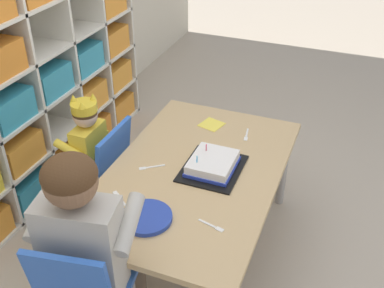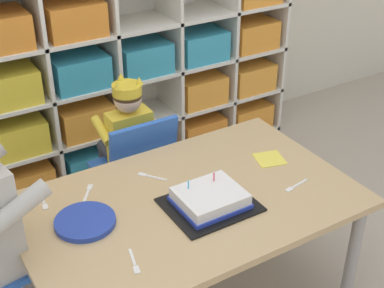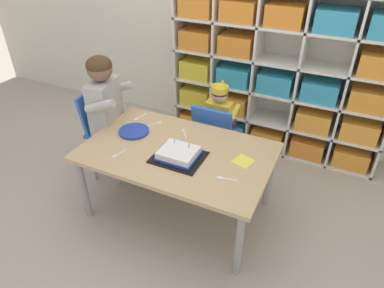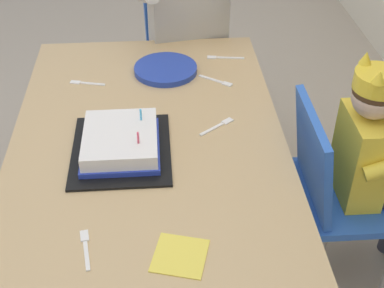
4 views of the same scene
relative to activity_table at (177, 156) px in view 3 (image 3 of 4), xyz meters
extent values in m
plane|color=tan|center=(0.00, 0.00, -0.50)|extent=(16.00, 16.00, 0.00)
cube|color=silver|center=(0.39, 1.35, 0.23)|extent=(1.93, 0.01, 1.46)
cube|color=silver|center=(-0.56, 1.19, 0.23)|extent=(0.02, 0.33, 1.46)
cube|color=silver|center=(-0.18, 1.19, 0.23)|extent=(0.02, 0.33, 1.46)
cube|color=silver|center=(0.20, 1.19, 0.23)|extent=(0.02, 0.33, 1.46)
cube|color=silver|center=(0.58, 1.19, 0.23)|extent=(0.02, 0.33, 1.46)
cube|color=silver|center=(0.96, 1.19, 0.23)|extent=(0.02, 0.33, 1.46)
cube|color=silver|center=(0.39, 1.19, -0.49)|extent=(1.93, 0.33, 0.02)
cube|color=silver|center=(0.39, 1.19, -0.21)|extent=(1.93, 0.33, 0.02)
cube|color=silver|center=(0.39, 1.19, 0.08)|extent=(1.93, 0.33, 0.02)
cube|color=silver|center=(0.39, 1.19, 0.37)|extent=(1.93, 0.33, 0.02)
cube|color=silver|center=(0.39, 1.19, 0.66)|extent=(1.93, 0.33, 0.02)
cube|color=orange|center=(-0.37, 1.17, -0.40)|extent=(0.30, 0.26, 0.17)
cube|color=teal|center=(0.01, 1.17, -0.40)|extent=(0.30, 0.26, 0.17)
cube|color=orange|center=(0.39, 1.17, -0.40)|extent=(0.30, 0.26, 0.17)
cube|color=orange|center=(0.77, 1.17, -0.40)|extent=(0.30, 0.26, 0.17)
cube|color=orange|center=(1.15, 1.17, -0.40)|extent=(0.30, 0.26, 0.17)
cube|color=yellow|center=(-0.37, 1.17, -0.11)|extent=(0.30, 0.26, 0.17)
cube|color=orange|center=(0.01, 1.17, -0.11)|extent=(0.30, 0.26, 0.17)
cube|color=orange|center=(0.77, 1.17, -0.11)|extent=(0.30, 0.26, 0.17)
cube|color=orange|center=(1.15, 1.17, -0.11)|extent=(0.30, 0.26, 0.17)
cube|color=yellow|center=(-0.37, 1.17, 0.18)|extent=(0.30, 0.26, 0.17)
cube|color=teal|center=(0.01, 1.17, 0.18)|extent=(0.30, 0.26, 0.17)
cube|color=teal|center=(0.39, 1.17, 0.18)|extent=(0.30, 0.26, 0.17)
cube|color=teal|center=(0.77, 1.17, 0.18)|extent=(0.30, 0.26, 0.17)
cube|color=orange|center=(1.15, 1.17, 0.18)|extent=(0.30, 0.26, 0.17)
cube|color=orange|center=(-0.37, 1.17, 0.47)|extent=(0.30, 0.26, 0.17)
cube|color=orange|center=(0.01, 1.17, 0.47)|extent=(0.30, 0.26, 0.17)
cube|color=orange|center=(1.15, 1.17, 0.47)|extent=(0.30, 0.26, 0.17)
cube|color=orange|center=(-0.37, 1.17, 0.75)|extent=(0.30, 0.26, 0.17)
cube|color=orange|center=(0.01, 1.17, 0.75)|extent=(0.30, 0.26, 0.17)
cube|color=orange|center=(0.39, 1.17, 0.75)|extent=(0.30, 0.26, 0.17)
cube|color=teal|center=(0.77, 1.17, 0.75)|extent=(0.30, 0.26, 0.17)
cube|color=tan|center=(0.00, 0.00, 0.04)|extent=(1.31, 0.82, 0.03)
cylinder|color=#9E9993|center=(-0.59, -0.35, -0.24)|extent=(0.05, 0.05, 0.53)
cylinder|color=#9E9993|center=(0.59, -0.35, -0.24)|extent=(0.05, 0.05, 0.53)
cylinder|color=#9E9993|center=(-0.59, 0.35, -0.24)|extent=(0.05, 0.05, 0.53)
cylinder|color=#9E9993|center=(0.59, 0.35, -0.24)|extent=(0.05, 0.05, 0.53)
cube|color=blue|center=(0.05, 0.63, -0.16)|extent=(0.37, 0.30, 0.03)
cube|color=blue|center=(0.05, 0.49, 0.00)|extent=(0.34, 0.07, 0.30)
cylinder|color=gray|center=(0.21, 0.75, -0.34)|extent=(0.02, 0.02, 0.33)
cylinder|color=gray|center=(-0.10, 0.75, -0.34)|extent=(0.02, 0.02, 0.33)
cylinder|color=gray|center=(0.21, 0.51, -0.34)|extent=(0.02, 0.02, 0.33)
cylinder|color=gray|center=(-0.10, 0.51, -0.34)|extent=(0.02, 0.02, 0.33)
cube|color=yellow|center=(0.05, 0.64, -0.01)|extent=(0.21, 0.11, 0.29)
sphere|color=#DBB293|center=(0.05, 0.64, 0.21)|extent=(0.13, 0.13, 0.13)
ellipsoid|color=#472D19|center=(0.05, 0.64, 0.23)|extent=(0.14, 0.14, 0.10)
cylinder|color=yellow|center=(0.05, 0.64, 0.26)|extent=(0.14, 0.14, 0.05)
cone|color=yellow|center=(0.05, 0.70, 0.30)|extent=(0.04, 0.04, 0.04)
cone|color=yellow|center=(0.11, 0.61, 0.30)|extent=(0.04, 0.04, 0.04)
cone|color=yellow|center=(0.00, 0.62, 0.30)|extent=(0.04, 0.04, 0.04)
cylinder|color=#33333D|center=(0.12, 0.75, -0.12)|extent=(0.07, 0.21, 0.07)
cylinder|color=#33333D|center=(-0.01, 0.75, -0.12)|extent=(0.07, 0.21, 0.07)
cylinder|color=#33333D|center=(0.12, 0.85, -0.33)|extent=(0.06, 0.06, 0.35)
cylinder|color=#33333D|center=(-0.01, 0.85, -0.33)|extent=(0.06, 0.06, 0.35)
cylinder|color=yellow|center=(0.18, 0.68, 0.06)|extent=(0.05, 0.17, 0.10)
cylinder|color=yellow|center=(-0.07, 0.68, 0.06)|extent=(0.05, 0.17, 0.10)
cube|color=blue|center=(-0.73, 0.17, -0.06)|extent=(0.34, 0.38, 0.03)
cube|color=blue|center=(-0.86, 0.15, 0.11)|extent=(0.12, 0.32, 0.31)
cylinder|color=gray|center=(-0.59, 0.05, -0.29)|extent=(0.02, 0.02, 0.43)
cylinder|color=gray|center=(-0.64, 0.32, -0.29)|extent=(0.02, 0.02, 0.43)
cylinder|color=gray|center=(-0.81, 0.01, -0.29)|extent=(0.02, 0.02, 0.43)
cylinder|color=gray|center=(-0.86, 0.29, -0.29)|extent=(0.02, 0.02, 0.43)
cube|color=#B2ADA3|center=(-0.73, 0.17, 0.16)|extent=(0.21, 0.32, 0.42)
sphere|color=brown|center=(-0.73, 0.17, 0.47)|extent=(0.19, 0.19, 0.19)
ellipsoid|color=#472D19|center=(-0.73, 0.17, 0.50)|extent=(0.19, 0.19, 0.14)
cylinder|color=brown|center=(-0.56, 0.11, -0.02)|extent=(0.31, 0.15, 0.10)
cylinder|color=brown|center=(-0.60, 0.28, -0.02)|extent=(0.31, 0.15, 0.10)
cylinder|color=brown|center=(-0.42, 0.13, -0.28)|extent=(0.08, 0.08, 0.45)
cylinder|color=brown|center=(-0.45, 0.31, -0.28)|extent=(0.08, 0.08, 0.45)
cylinder|color=#B2ADA3|center=(-0.64, 0.01, 0.25)|extent=(0.25, 0.11, 0.14)
cylinder|color=#B2ADA3|center=(-0.70, 0.35, 0.25)|extent=(0.25, 0.11, 0.14)
cube|color=black|center=(0.05, -0.08, 0.06)|extent=(0.34, 0.28, 0.01)
cube|color=white|center=(0.05, -0.08, 0.09)|extent=(0.24, 0.21, 0.06)
cube|color=#283DB2|center=(0.05, -0.08, 0.07)|extent=(0.25, 0.22, 0.02)
cylinder|color=#E54C66|center=(0.10, -0.02, 0.14)|extent=(0.01, 0.01, 0.04)
cylinder|color=#4CB2E5|center=(-0.01, -0.02, 0.14)|extent=(0.01, 0.01, 0.04)
cylinder|color=#233DA3|center=(-0.40, 0.07, 0.06)|extent=(0.22, 0.22, 0.02)
cube|color=#F4DB4C|center=(0.46, 0.07, 0.06)|extent=(0.15, 0.15, 0.00)
cube|color=white|center=(-0.33, -0.19, 0.06)|extent=(0.03, 0.09, 0.00)
cube|color=white|center=(-0.35, -0.25, 0.06)|extent=(0.03, 0.04, 0.00)
cube|color=white|center=(-0.04, 0.19, 0.06)|extent=(0.06, 0.08, 0.00)
cube|color=white|center=(-0.08, 0.25, 0.06)|extent=(0.04, 0.04, 0.00)
cube|color=white|center=(-0.48, 0.31, 0.06)|extent=(0.02, 0.10, 0.00)
cube|color=white|center=(-0.49, 0.24, 0.06)|extent=(0.02, 0.04, 0.00)
cube|color=white|center=(0.44, -0.15, 0.06)|extent=(0.09, 0.02, 0.00)
cube|color=white|center=(0.38, -0.16, 0.06)|extent=(0.04, 0.03, 0.00)
cube|color=white|center=(-0.34, 0.22, 0.06)|extent=(0.06, 0.08, 0.00)
cube|color=white|center=(-0.30, 0.28, 0.06)|extent=(0.04, 0.04, 0.00)
camera|label=1|loc=(-1.74, -0.67, 1.43)|focal=43.57mm
camera|label=2|loc=(-0.89, -1.49, 1.32)|focal=51.30mm
camera|label=3|loc=(0.93, -1.72, 1.41)|focal=32.01mm
camera|label=4|loc=(1.29, 0.04, 1.01)|focal=50.35mm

